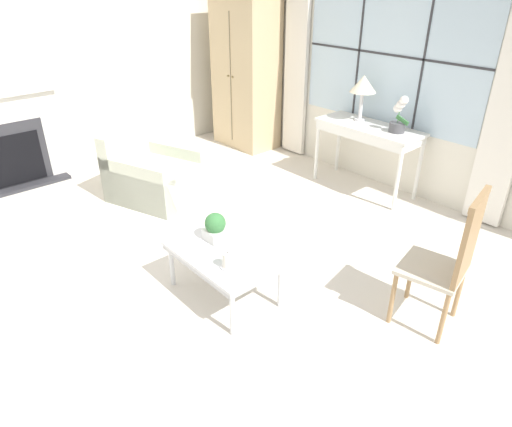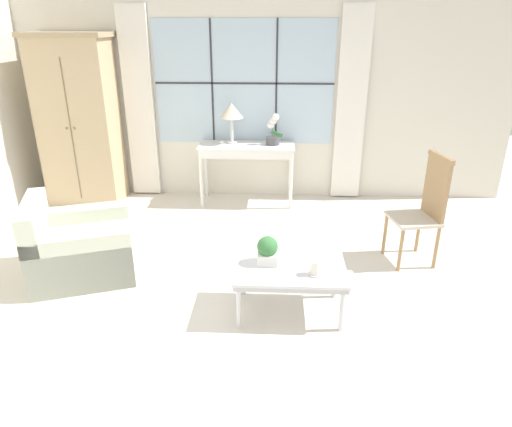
% 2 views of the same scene
% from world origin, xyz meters
% --- Properties ---
extents(ground_plane, '(14.00, 14.00, 0.00)m').
position_xyz_m(ground_plane, '(0.00, 0.00, 0.00)').
color(ground_plane, silver).
extents(wall_back_windowed, '(7.20, 0.14, 2.80)m').
position_xyz_m(wall_back_windowed, '(0.00, 3.02, 1.40)').
color(wall_back_windowed, silver).
rests_on(wall_back_windowed, ground_plane).
extents(wall_left, '(0.06, 7.20, 2.80)m').
position_xyz_m(wall_left, '(-3.03, 0.60, 1.40)').
color(wall_left, silver).
rests_on(wall_left, ground_plane).
extents(fireplace, '(0.34, 1.28, 1.94)m').
position_xyz_m(fireplace, '(-2.91, -0.48, 0.66)').
color(fireplace, '#2D2D33').
rests_on(fireplace, ground_plane).
extents(armoire, '(1.03, 0.63, 2.21)m').
position_xyz_m(armoire, '(-2.17, 2.67, 1.11)').
color(armoire, tan).
rests_on(armoire, ground_plane).
extents(console_table, '(1.27, 0.51, 0.81)m').
position_xyz_m(console_table, '(0.05, 2.69, 0.72)').
color(console_table, white).
rests_on(console_table, ground_plane).
extents(table_lamp, '(0.31, 0.31, 0.54)m').
position_xyz_m(table_lamp, '(-0.15, 2.76, 1.23)').
color(table_lamp, silver).
rests_on(table_lamp, console_table).
extents(potted_orchid, '(0.22, 0.18, 0.41)m').
position_xyz_m(potted_orchid, '(0.39, 2.72, 0.98)').
color(potted_orchid, '#4C4C51').
rests_on(potted_orchid, console_table).
extents(armchair_upholstered, '(1.17, 1.14, 0.79)m').
position_xyz_m(armchair_upholstered, '(-1.47, 0.65, 0.27)').
color(armchair_upholstered, beige).
rests_on(armchair_upholstered, ground_plane).
extents(side_chair_wooden, '(0.52, 0.52, 1.14)m').
position_xyz_m(side_chair_wooden, '(1.95, 1.08, 0.63)').
color(side_chair_wooden, beige).
rests_on(side_chair_wooden, ground_plane).
extents(coffee_table, '(0.93, 0.59, 0.43)m').
position_xyz_m(coffee_table, '(0.58, 0.08, 0.39)').
color(coffee_table, silver).
rests_on(coffee_table, ground_plane).
extents(potted_plant_small, '(0.18, 0.18, 0.24)m').
position_xyz_m(potted_plant_small, '(0.39, 0.15, 0.55)').
color(potted_plant_small, white).
rests_on(potted_plant_small, coffee_table).
extents(pillar_candle, '(0.12, 0.12, 0.14)m').
position_xyz_m(pillar_candle, '(0.78, -0.02, 0.49)').
color(pillar_candle, silver).
rests_on(pillar_candle, coffee_table).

